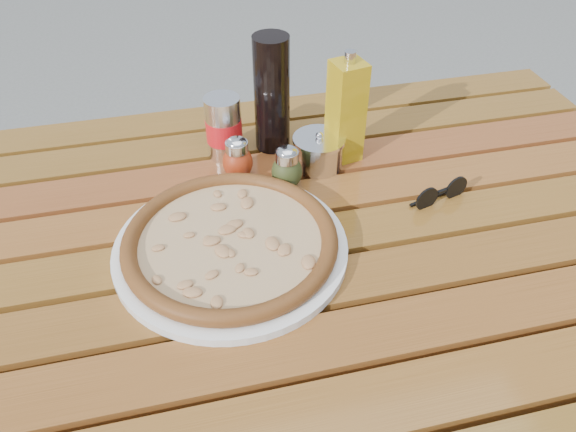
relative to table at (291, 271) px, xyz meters
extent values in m
cube|color=#35190C|center=(0.64, 0.39, -0.32)|extent=(0.06, 0.06, 0.70)
cube|color=#371B0C|center=(0.00, 0.00, 0.03)|extent=(1.36, 0.86, 0.04)
cube|color=#572F0F|center=(0.00, -0.30, 0.06)|extent=(1.40, 0.09, 0.03)
cube|color=#562B0F|center=(0.00, -0.20, 0.06)|extent=(1.40, 0.09, 0.03)
cube|color=#522C0E|center=(0.00, -0.10, 0.06)|extent=(1.40, 0.09, 0.03)
cube|color=#54300E|center=(0.00, 0.00, 0.06)|extent=(1.40, 0.09, 0.03)
cube|color=#5B2E10|center=(0.00, 0.10, 0.06)|extent=(1.40, 0.09, 0.03)
cube|color=#58270F|center=(0.00, 0.20, 0.06)|extent=(1.40, 0.09, 0.03)
cube|color=#512F0E|center=(0.00, 0.30, 0.06)|extent=(1.40, 0.09, 0.03)
cube|color=#51300E|center=(0.00, 0.41, 0.06)|extent=(1.40, 0.09, 0.03)
cylinder|color=white|center=(-0.10, -0.01, 0.08)|extent=(0.45, 0.45, 0.01)
cylinder|color=beige|center=(-0.10, -0.01, 0.09)|extent=(0.42, 0.42, 0.01)
torus|color=black|center=(-0.10, -0.01, 0.10)|extent=(0.45, 0.45, 0.03)
ellipsoid|color=#A63113|center=(-0.05, 0.18, 0.11)|extent=(0.06, 0.06, 0.06)
cylinder|color=silver|center=(-0.05, 0.18, 0.14)|extent=(0.04, 0.04, 0.02)
ellipsoid|color=silver|center=(-0.05, 0.18, 0.15)|extent=(0.04, 0.04, 0.02)
ellipsoid|color=#39411A|center=(0.03, 0.14, 0.11)|extent=(0.07, 0.07, 0.06)
cylinder|color=silver|center=(0.03, 0.14, 0.14)|extent=(0.05, 0.05, 0.02)
ellipsoid|color=silver|center=(0.03, 0.14, 0.15)|extent=(0.05, 0.05, 0.02)
cylinder|color=black|center=(0.03, 0.27, 0.19)|extent=(0.07, 0.07, 0.22)
cylinder|color=silver|center=(-0.06, 0.26, 0.14)|extent=(0.08, 0.08, 0.12)
cylinder|color=red|center=(-0.06, 0.26, 0.13)|extent=(0.08, 0.08, 0.04)
cube|color=#AE8C12|center=(0.15, 0.20, 0.17)|extent=(0.06, 0.06, 0.19)
cylinder|color=silver|center=(0.15, 0.20, 0.28)|extent=(0.02, 0.02, 0.02)
cylinder|color=silver|center=(0.10, 0.18, 0.10)|extent=(0.10, 0.10, 0.05)
cylinder|color=white|center=(0.10, 0.18, 0.13)|extent=(0.11, 0.11, 0.01)
sphere|color=silver|center=(0.10, 0.18, 0.14)|extent=(0.02, 0.02, 0.01)
cylinder|color=black|center=(0.24, 0.02, 0.09)|extent=(0.04, 0.02, 0.04)
cylinder|color=black|center=(0.30, 0.04, 0.09)|extent=(0.04, 0.02, 0.04)
cube|color=black|center=(0.27, 0.03, 0.10)|extent=(0.02, 0.01, 0.00)
cube|color=black|center=(0.26, 0.04, 0.08)|extent=(0.09, 0.03, 0.00)
cube|color=black|center=(0.28, 0.05, 0.08)|extent=(0.09, 0.03, 0.00)
camera|label=1|loc=(-0.16, -0.64, 0.68)|focal=35.00mm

